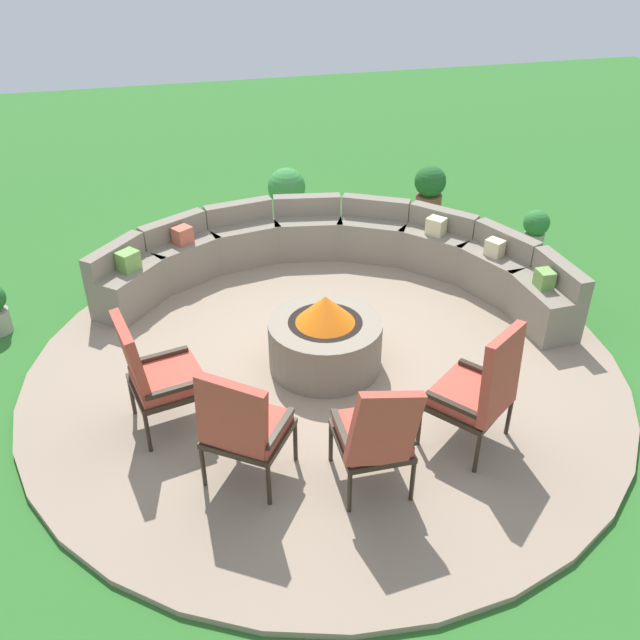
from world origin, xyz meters
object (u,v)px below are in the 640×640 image
Objects in this scene: lounge_chair_back_right at (481,389)px; potted_plant_0 at (430,188)px; potted_plant_2 at (535,231)px; lounge_chair_front_right at (242,425)px; fire_pit at (325,338)px; lounge_chair_front_left at (156,373)px; potted_plant_1 at (287,190)px; curved_stone_bench at (337,256)px; lounge_chair_back_left at (376,434)px.

lounge_chair_back_right is 1.63× the size of potted_plant_0.
lounge_chair_front_right is at bearing -143.94° from potted_plant_2.
lounge_chair_front_left is (-1.58, -0.52, 0.26)m from fire_pit.
potted_plant_1 is (1.40, 5.08, -0.24)m from lounge_chair_front_right.
lounge_chair_front_right is at bearing -126.16° from potted_plant_0.
lounge_chair_back_left is (-0.62, -3.29, 0.24)m from curved_stone_bench.
potted_plant_2 is at bearing 71.21° from lounge_chair_front_right.
fire_pit is 1.73m from curved_stone_bench.
lounge_chair_front_right reaches higher than potted_plant_1.
potted_plant_0 reaches higher than potted_plant_1.
lounge_chair_back_right is 5.17m from potted_plant_1.
potted_plant_0 is (1.48, 4.68, -0.25)m from lounge_chair_back_right.
lounge_chair_back_left is at bearing -94.91° from potted_plant_1.
lounge_chair_back_right reaches higher than lounge_chair_back_left.
curved_stone_bench is 2.47m from potted_plant_0.
curved_stone_bench is at bearing -178.77° from potted_plant_2.
lounge_chair_back_right is at bearing 58.36° from lounge_chair_front_left.
potted_plant_2 is (3.21, 3.35, -0.25)m from lounge_chair_back_left.
lounge_chair_back_left is at bearing 16.00° from lounge_chair_front_right.
lounge_chair_back_right reaches higher than fire_pit.
curved_stone_bench is 3.05m from lounge_chair_back_right.
curved_stone_bench is at bearing 97.47° from lounge_chair_front_right.
curved_stone_bench is (0.57, 1.63, -0.00)m from fire_pit.
lounge_chair_front_left is at bearing -161.89° from fire_pit.
lounge_chair_back_left is 4.64m from potted_plant_2.
fire_pit is 1.68m from lounge_chair_back_left.
lounge_chair_front_right reaches higher than potted_plant_0.
fire_pit is at bearing 89.07° from lounge_chair_back_left.
fire_pit is 1.71× the size of potted_plant_2.
potted_plant_0 is at bearing 88.98° from lounge_chair_front_right.
potted_plant_0 is at bearing 53.99° from fire_pit.
potted_plant_2 is (2.74, -2.06, -0.02)m from potted_plant_1.
lounge_chair_back_left is at bearing 40.95° from lounge_chair_front_left.
lounge_chair_back_right is 1.83× the size of potted_plant_2.
potted_plant_0 is at bearing -12.96° from potted_plant_1.
potted_plant_1 is at bearing 94.07° from curved_stone_bench.
lounge_chair_front_left is 4.72m from potted_plant_1.
lounge_chair_front_left is 1.55× the size of potted_plant_0.
potted_plant_1 is (-0.15, 2.12, 0.01)m from curved_stone_bench.
lounge_chair_back_right is at bearing -83.38° from curved_stone_bench.
potted_plant_1 is (0.42, 3.75, 0.01)m from fire_pit.
lounge_chair_front_left reaches higher than potted_plant_2.
lounge_chair_front_left is 1.02× the size of lounge_chair_front_right.
potted_plant_1 is at bearing 85.82° from lounge_chair_back_left.
lounge_chair_front_right is 5.74m from potted_plant_0.
fire_pit is 3.58m from potted_plant_2.
lounge_chair_back_right is (0.92, -1.39, 0.27)m from fire_pit.
lounge_chair_back_left is at bearing -133.79° from potted_plant_2.
lounge_chair_back_left is at bearing -91.66° from fire_pit.
lounge_chair_front_left is at bearing -155.06° from potted_plant_2.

